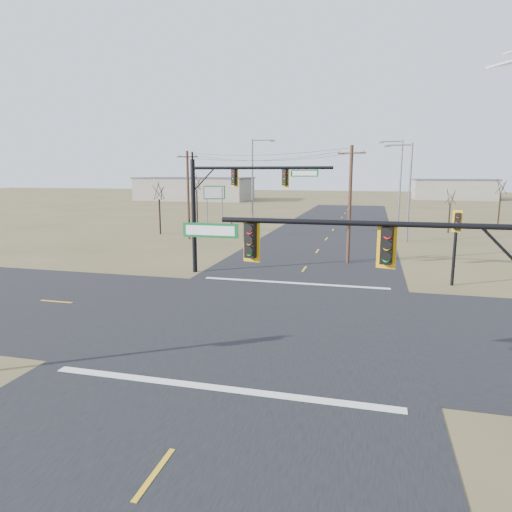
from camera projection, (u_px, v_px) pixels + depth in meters
The scene contains 20 objects.
ground at pixel (268, 319), 22.23m from camera, with size 320.00×320.00×0.00m, color brown.
road_ew at pixel (268, 319), 22.23m from camera, with size 160.00×14.00×0.02m, color black.
road_ns at pixel (268, 319), 22.23m from camera, with size 14.00×160.00×0.02m, color black.
stop_bar_near at pixel (217, 388), 15.08m from camera, with size 12.00×0.40×0.01m, color silver.
stop_bar_far at pixel (294, 283), 29.37m from camera, with size 12.00×0.40×0.01m, color silver.
mast_arm_near at pixel (385, 261), 13.00m from camera, with size 10.32×0.51×6.23m.
mast_arm_far at pixel (231, 193), 31.12m from camera, with size 9.81×0.56×7.95m.
pedestal_signal_ne at pixel (456, 232), 28.16m from camera, with size 0.66×0.58×4.79m.
utility_pole_near at pixel (350, 203), 35.08m from camera, with size 2.13×0.85×9.08m.
utility_pole_far at pixel (188, 194), 48.13m from camera, with size 2.26×0.27×9.24m.
highway_sign at pixel (214, 197), 60.21m from camera, with size 2.65×1.14×5.31m.
streetlight_a at pixel (408, 187), 46.11m from camera, with size 2.77×0.31×9.94m.
streetlight_b at pixel (399, 177), 62.93m from camera, with size 3.18×0.36×11.41m.
streetlight_c at pixel (254, 177), 61.37m from camera, with size 3.20×0.42×11.43m.
bare_tree_a at pixel (159, 191), 51.81m from camera, with size 2.78×2.78×6.30m.
bare_tree_b at pixel (196, 182), 64.14m from camera, with size 3.11×3.11×7.13m.
bare_tree_c at pixel (451, 196), 53.08m from camera, with size 2.63×2.63×5.47m.
bare_tree_d at pixel (501, 187), 56.83m from camera, with size 3.04×3.04×6.58m.
warehouse_left at pixel (195, 189), 117.26m from camera, with size 28.00×14.00×5.50m, color gray.
warehouse_mid at pixel (453, 190), 120.43m from camera, with size 20.00×12.00×5.00m, color gray.
Camera 1 is at (4.74, -20.78, 7.06)m, focal length 32.00 mm.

